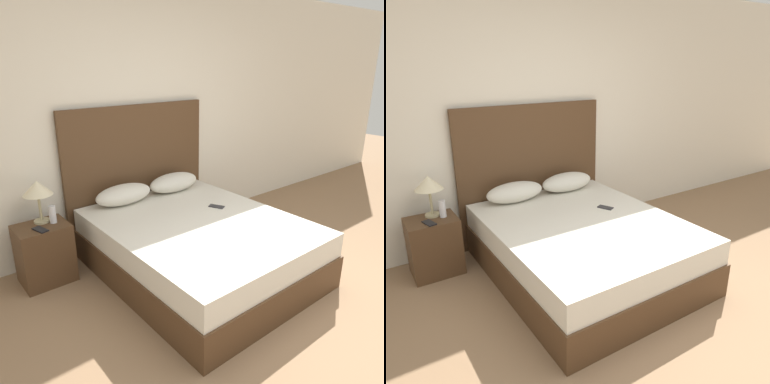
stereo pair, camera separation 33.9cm
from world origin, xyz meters
TOP-DOWN VIEW (x-y plane):
  - ground_plane at (0.00, 0.00)m, footprint 16.00×16.00m
  - wall_back at (0.00, 2.56)m, footprint 10.00×0.06m
  - bed at (-0.13, 1.47)m, footprint 1.60×1.99m
  - headboard at (-0.13, 2.49)m, footprint 1.68×0.05m
  - pillow_left at (-0.44, 2.27)m, footprint 0.60×0.28m
  - pillow_right at (0.18, 2.27)m, footprint 0.60×0.28m
  - phone_on_bed at (0.22, 1.61)m, footprint 0.13×0.17m
  - nightstand at (-1.30, 2.22)m, footprint 0.44×0.36m
  - table_lamp at (-1.26, 2.29)m, footprint 0.25×0.25m
  - phone_on_nightstand at (-1.33, 2.13)m, footprint 0.11×0.16m
  - toiletry_bottle at (-1.19, 2.21)m, footprint 0.06×0.06m

SIDE VIEW (x-z plane):
  - ground_plane at x=0.00m, z-range 0.00..0.00m
  - bed at x=-0.13m, z-range 0.00..0.52m
  - nightstand at x=-1.30m, z-range 0.00..0.54m
  - phone_on_bed at x=0.22m, z-range 0.52..0.53m
  - phone_on_nightstand at x=-1.33m, z-range 0.54..0.55m
  - pillow_left at x=-0.44m, z-range 0.52..0.72m
  - pillow_right at x=0.18m, z-range 0.52..0.72m
  - toiletry_bottle at x=-1.19m, z-range 0.54..0.70m
  - headboard at x=-0.13m, z-range 0.00..1.47m
  - table_lamp at x=-1.26m, z-range 0.66..1.04m
  - wall_back at x=0.00m, z-range 0.00..2.70m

